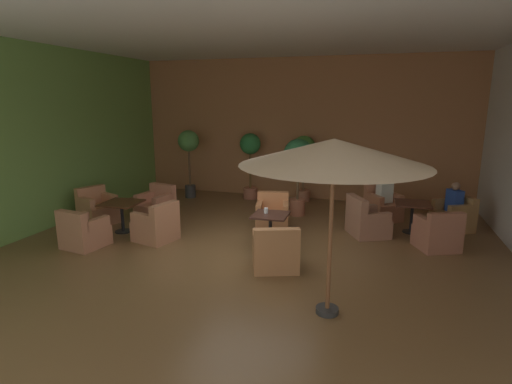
{
  "coord_description": "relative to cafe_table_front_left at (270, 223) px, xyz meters",
  "views": [
    {
      "loc": [
        2.3,
        -7.01,
        2.92
      ],
      "look_at": [
        0.0,
        0.5,
        1.12
      ],
      "focal_mm": 28.27,
      "sensor_mm": 36.0,
      "label": 1
    }
  ],
  "objects": [
    {
      "name": "cafe_table_front_right",
      "position": [
        2.79,
        1.82,
        0.04
      ],
      "size": [
        0.77,
        0.77,
        0.69
      ],
      "color": "black",
      "rests_on": "ground_plane"
    },
    {
      "name": "ground_plane",
      "position": [
        -0.31,
        -0.48,
        -0.52
      ],
      "size": [
        10.02,
        9.95,
        0.02
      ],
      "primitive_type": "cube",
      "color": "brown"
    },
    {
      "name": "iced_drink_cup",
      "position": [
        -0.11,
        0.05,
        0.23
      ],
      "size": [
        0.08,
        0.08,
        0.11
      ],
      "primitive_type": "cylinder",
      "color": "white",
      "rests_on": "cafe_table_front_left"
    },
    {
      "name": "wall_left_accent",
      "position": [
        -5.27,
        -0.48,
        1.56
      ],
      "size": [
        0.08,
        9.95,
        4.14
      ],
      "primitive_type": "cube",
      "color": "#6A9946",
      "rests_on": "ground_plane"
    },
    {
      "name": "potted_tree_left_corner",
      "position": [
        -3.46,
        3.43,
        1.01
      ],
      "size": [
        0.63,
        0.63,
        2.05
      ],
      "color": "#363535",
      "rests_on": "ground_plane"
    },
    {
      "name": "cafe_table_mid_center",
      "position": [
        -3.44,
        -0.04,
        0.05
      ],
      "size": [
        0.84,
        0.84,
        0.69
      ],
      "color": "black",
      "rests_on": "ground_plane"
    },
    {
      "name": "armchair_front_left_east",
      "position": [
        -0.23,
        1.06,
        -0.19
      ],
      "size": [
        0.86,
        0.9,
        0.85
      ],
      "color": "#B46F43",
      "rests_on": "ground_plane"
    },
    {
      "name": "patio_umbrella_tall_red",
      "position": [
        1.44,
        -2.29,
        1.75
      ],
      "size": [
        2.46,
        2.46,
        2.44
      ],
      "color": "#2D2D2D",
      "rests_on": "ground_plane"
    },
    {
      "name": "cafe_table_front_left",
      "position": [
        0.0,
        0.0,
        0.0
      ],
      "size": [
        0.71,
        0.71,
        0.69
      ],
      "color": "black",
      "rests_on": "ground_plane"
    },
    {
      "name": "ceiling_slab",
      "position": [
        -0.31,
        -0.48,
        3.66
      ],
      "size": [
        10.02,
        9.95,
        0.06
      ],
      "primitive_type": "cube",
      "color": "silver",
      "rests_on": "wall_back_brick"
    },
    {
      "name": "potted_tree_mid_right",
      "position": [
        0.06,
        2.47,
        0.89
      ],
      "size": [
        0.74,
        0.74,
        1.98
      ],
      "color": "#A65E44",
      "rests_on": "ground_plane"
    },
    {
      "name": "armchair_front_right_east",
      "position": [
        3.74,
        2.31,
        -0.2
      ],
      "size": [
        0.98,
        0.98,
        0.79
      ],
      "color": "#A57543",
      "rests_on": "ground_plane"
    },
    {
      "name": "armchair_mid_center_north",
      "position": [
        -3.61,
        -1.11,
        -0.21
      ],
      "size": [
        0.83,
        0.86,
        0.81
      ],
      "color": "#AA6D4E",
      "rests_on": "ground_plane"
    },
    {
      "name": "armchair_front_right_west",
      "position": [
        1.83,
        1.33,
        -0.2
      ],
      "size": [
        1.04,
        1.07,
        0.88
      ],
      "color": "#A36E55",
      "rests_on": "ground_plane"
    },
    {
      "name": "patron_by_window",
      "position": [
        3.71,
        2.3,
        0.22
      ],
      "size": [
        0.36,
        0.42,
        0.69
      ],
      "color": "#234094",
      "rests_on": "ground_plane"
    },
    {
      "name": "potted_tree_right_corner",
      "position": [
        -0.08,
        4.02,
        0.85
      ],
      "size": [
        0.68,
        0.68,
        1.92
      ],
      "color": "#A76549",
      "rests_on": "ground_plane"
    },
    {
      "name": "armchair_front_right_south",
      "position": [
        2.17,
        2.69,
        -0.18
      ],
      "size": [
        0.99,
        1.0,
        0.9
      ],
      "color": "#B06848",
      "rests_on": "ground_plane"
    },
    {
      "name": "patron_blue_shirt",
      "position": [
        2.19,
        2.66,
        0.23
      ],
      "size": [
        0.42,
        0.4,
        0.66
      ],
      "color": "silver",
      "rests_on": "ground_plane"
    },
    {
      "name": "potted_tree_mid_left",
      "position": [
        -1.66,
        3.86,
        0.83
      ],
      "size": [
        0.62,
        0.62,
        1.97
      ],
      "color": "#AA5F46",
      "rests_on": "ground_plane"
    },
    {
      "name": "armchair_front_left_north",
      "position": [
        0.37,
        -1.02,
        -0.2
      ],
      "size": [
        0.99,
        0.97,
        0.82
      ],
      "color": "#B27547",
      "rests_on": "ground_plane"
    },
    {
      "name": "armchair_mid_center_east",
      "position": [
        -2.4,
        -0.33,
        -0.19
      ],
      "size": [
        0.93,
        0.9,
        0.85
      ],
      "color": "#AB6F4D",
      "rests_on": "ground_plane"
    },
    {
      "name": "armchair_mid_center_west",
      "position": [
        -4.44,
        0.36,
        -0.18
      ],
      "size": [
        0.97,
        0.95,
        0.87
      ],
      "color": "#B4734E",
      "rests_on": "ground_plane"
    },
    {
      "name": "armchair_mid_center_south",
      "position": [
        -3.2,
        1.01,
        -0.18
      ],
      "size": [
        0.89,
        0.91,
        0.87
      ],
      "color": "#B36D50",
      "rests_on": "ground_plane"
    },
    {
      "name": "wall_back_brick",
      "position": [
        -0.31,
        4.45,
        1.56
      ],
      "size": [
        10.02,
        0.08,
        4.14
      ],
      "primitive_type": "cube",
      "color": "#A36740",
      "rests_on": "ground_plane"
    },
    {
      "name": "armchair_front_right_north",
      "position": [
        3.22,
        0.84,
        -0.2
      ],
      "size": [
        0.94,
        0.93,
        0.82
      ],
      "color": "#A7664D",
      "rests_on": "ground_plane"
    }
  ]
}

